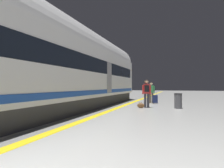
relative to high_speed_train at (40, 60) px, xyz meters
The scene contains 8 objects.
safety_line_strip 4.22m from the high_speed_train, 48.57° to the left, with size 0.36×80.00×0.01m, color yellow.
tactile_edge_band 4.02m from the high_speed_train, 54.03° to the left, with size 0.76×80.00×0.01m, color slate.
high_speed_train is the anchor object (origin of this frame).
passenger_near 9.46m from the high_speed_train, 65.94° to the left, with size 0.51×0.23×1.65m.
suitcase_near 9.44m from the high_speed_train, 63.36° to the left, with size 0.42×0.31×1.03m.
passenger_mid 6.62m from the high_speed_train, 52.41° to the left, with size 0.53×0.38×1.74m.
duffel_bag_mid 6.50m from the high_speed_train, 53.40° to the left, with size 0.44×0.26×0.36m.
waste_bin 8.04m from the high_speed_train, 41.92° to the left, with size 0.46×0.46×0.91m.
Camera 1 is at (2.99, -0.12, 1.36)m, focal length 32.83 mm.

